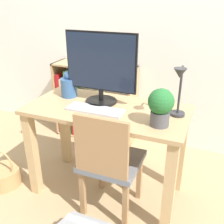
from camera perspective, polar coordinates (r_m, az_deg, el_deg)
The scene contains 11 objects.
ground_plane at distance 2.30m, azimuth -0.98°, elevation -16.41°, with size 10.00×10.00×0.00m, color tan.
wall_back at distance 2.66m, azimuth 7.48°, elevation 19.88°, with size 8.00×0.05×2.60m.
desk at distance 1.97m, azimuth -1.10°, elevation -3.54°, with size 1.17×0.58×0.74m.
monitor at distance 1.91m, azimuth -2.48°, elevation 10.06°, with size 0.54×0.24×0.52m.
keyboard at distance 1.85m, azimuth -3.69°, elevation 0.49°, with size 0.41×0.14×0.02m.
vase at distance 2.11m, azimuth -9.40°, elevation 5.61°, with size 0.13×0.13×0.21m.
desk_lamp at distance 1.71m, azimuth 14.41°, elevation 5.07°, with size 0.10×0.19×0.35m.
potted_plant at distance 1.62m, azimuth 10.57°, elevation 1.34°, with size 0.16×0.16×0.24m.
chair at distance 1.83m, azimuth -0.72°, elevation -10.60°, with size 0.40×0.40×0.83m.
bookshelf at distance 2.96m, azimuth -6.41°, elevation 1.42°, with size 0.89×0.28×0.83m.
basket at distance 2.47m, azimuth -22.45°, elevation -12.63°, with size 0.27×0.27×0.34m.
Camera 1 is at (0.69, -1.60, 1.50)m, focal length 42.00 mm.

